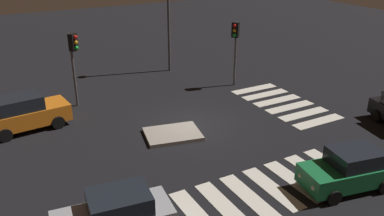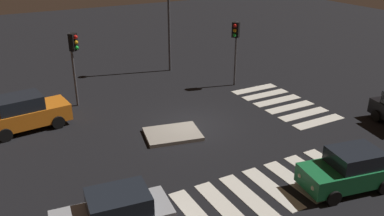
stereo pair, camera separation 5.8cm
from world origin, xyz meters
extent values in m
plane|color=black|center=(0.00, 0.00, 0.00)|extent=(80.00, 80.00, 0.00)
cube|color=gray|center=(-1.42, -0.58, 0.09)|extent=(3.06, 2.53, 0.18)
cylinder|color=black|center=(8.97, -4.28, 0.32)|extent=(0.35, 0.67, 0.63)
cube|color=black|center=(-6.17, -6.39, 1.37)|extent=(2.12, 1.71, 0.64)
cylinder|color=black|center=(-5.13, -5.70, 0.31)|extent=(0.64, 0.29, 0.62)
cube|color=orange|center=(-7.62, 3.77, 0.72)|extent=(4.33, 2.22, 0.85)
cube|color=black|center=(-7.87, 3.75, 1.49)|extent=(2.29, 1.84, 0.69)
cylinder|color=black|center=(-6.43, 4.78, 0.34)|extent=(0.69, 0.31, 0.67)
cylinder|color=black|center=(-6.24, 3.04, 0.34)|extent=(0.69, 0.31, 0.67)
cylinder|color=black|center=(-8.81, 2.76, 0.34)|extent=(0.69, 0.31, 0.67)
sphere|color=#F2EABF|center=(-5.64, 4.48, 0.72)|extent=(0.22, 0.22, 0.22)
sphere|color=#F2EABF|center=(-5.54, 3.50, 0.72)|extent=(0.22, 0.22, 0.22)
cube|color=#196B38|center=(2.61, -7.96, 0.65)|extent=(3.97, 2.26, 0.77)
cube|color=black|center=(2.83, -8.00, 1.34)|extent=(2.15, 1.78, 0.62)
cylinder|color=black|center=(1.32, -8.52, 0.30)|extent=(0.63, 0.32, 0.60)
cylinder|color=black|center=(1.61, -6.98, 0.30)|extent=(0.63, 0.32, 0.60)
cylinder|color=black|center=(3.60, -8.94, 0.30)|extent=(0.63, 0.32, 0.60)
cylinder|color=black|center=(3.89, -7.40, 0.30)|extent=(0.63, 0.32, 0.60)
sphere|color=#F2EABF|center=(0.72, -8.06, 0.65)|extent=(0.20, 0.20, 0.20)
sphere|color=#F2EABF|center=(0.88, -7.19, 0.65)|extent=(0.20, 0.20, 0.20)
cylinder|color=#47474C|center=(-4.60, 5.62, 2.15)|extent=(0.14, 0.14, 4.31)
cube|color=black|center=(-4.49, 5.48, 3.83)|extent=(0.54, 0.53, 0.96)
sphere|color=red|center=(-4.36, 5.33, 4.13)|extent=(0.22, 0.22, 0.22)
sphere|color=orange|center=(-4.36, 5.33, 3.83)|extent=(0.22, 0.22, 0.22)
sphere|color=green|center=(-4.36, 5.33, 3.53)|extent=(0.22, 0.22, 0.22)
cylinder|color=#47474C|center=(5.52, 4.19, 2.12)|extent=(0.14, 0.14, 4.23)
cube|color=black|center=(5.37, 4.08, 3.75)|extent=(0.52, 0.54, 0.96)
sphere|color=red|center=(5.22, 3.96, 4.05)|extent=(0.22, 0.22, 0.22)
sphere|color=orange|center=(5.22, 3.96, 3.75)|extent=(0.22, 0.22, 0.22)
sphere|color=green|center=(5.22, 3.96, 3.45)|extent=(0.22, 0.22, 0.22)
cylinder|color=#47474C|center=(3.12, 9.15, 4.19)|extent=(0.18, 0.18, 8.39)
cube|color=silver|center=(-3.45, -6.63, 0.01)|extent=(0.70, 3.20, 0.02)
cube|color=silver|center=(-2.30, -6.63, 0.01)|extent=(0.70, 3.20, 0.02)
cube|color=silver|center=(-1.15, -6.63, 0.01)|extent=(0.70, 3.20, 0.02)
cube|color=silver|center=(0.00, -6.63, 0.01)|extent=(0.70, 3.20, 0.02)
cube|color=silver|center=(1.15, -6.63, 0.01)|extent=(0.70, 3.20, 0.02)
cube|color=silver|center=(2.30, -6.63, 0.01)|extent=(0.70, 3.20, 0.02)
cube|color=silver|center=(3.45, -6.63, 0.01)|extent=(0.70, 3.20, 0.02)
cube|color=silver|center=(6.21, -2.88, 0.01)|extent=(3.20, 0.70, 0.02)
cube|color=silver|center=(6.21, -1.73, 0.01)|extent=(3.20, 0.70, 0.02)
cube|color=silver|center=(6.21, -0.58, 0.01)|extent=(3.20, 0.70, 0.02)
cube|color=silver|center=(6.21, 0.57, 0.01)|extent=(3.20, 0.70, 0.02)
cube|color=silver|center=(6.21, 1.72, 0.01)|extent=(3.20, 0.70, 0.02)
cube|color=silver|center=(6.21, 2.88, 0.01)|extent=(3.20, 0.70, 0.02)
camera|label=1|loc=(-9.32, -16.99, 9.24)|focal=38.03mm
camera|label=2|loc=(-9.27, -17.02, 9.24)|focal=38.03mm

